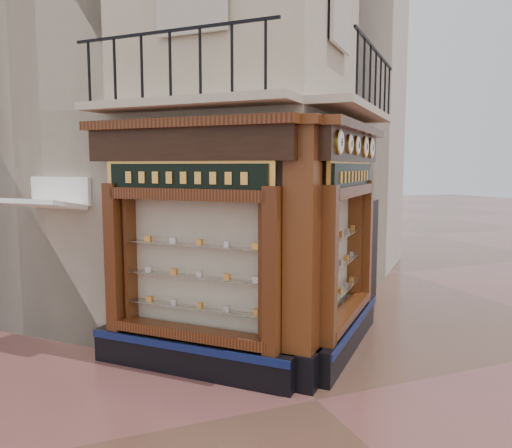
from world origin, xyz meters
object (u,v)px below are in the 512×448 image
clock_b (350,144)px  clock_e (371,148)px  signboard_left (186,178)px  clock_a (340,142)px  clock_c (357,145)px  corner_pilaster (302,258)px  awning (49,353)px  signboard_right (352,176)px  clock_d (365,147)px

clock_b → clock_e: bearing=0.0°
clock_e → signboard_left: (-3.81, -0.73, -0.52)m
clock_a → clock_c: clock_a is taller
corner_pilaster → awning: bearing=96.3°
clock_b → clock_c: clock_c is taller
clock_a → corner_pilaster: bearing=132.8°
corner_pilaster → clock_c: size_ratio=12.39×
corner_pilaster → signboard_right: bearing=-10.2°
clock_d → awning: (-5.47, 1.50, -3.62)m
clock_d → signboard_right: (-0.47, -0.32, -0.52)m
clock_d → awning: size_ratio=0.28×
corner_pilaster → clock_b: 2.02m
awning → signboard_left: 4.15m
clock_b → awning: size_ratio=0.23×
clock_b → clock_e: clock_e is taller
clock_d → corner_pilaster: bearing=169.5°
signboard_right → clock_d: bearing=-11.2°
awning → signboard_left: (2.08, -1.82, 3.10)m
awning → signboard_left: size_ratio=0.63×
clock_c → clock_e: size_ratio=0.81×
corner_pilaster → awning: corner_pilaster is taller
corner_pilaster → clock_d: size_ratio=10.60×
awning → signboard_right: (5.00, -1.82, 3.10)m
corner_pilaster → clock_b: bearing=-22.1°
clock_c → signboard_left: (-2.90, 0.18, -0.52)m
clock_a → clock_b: (0.46, 0.46, 0.00)m
awning → signboard_left: bearing=-176.2°
clock_b → corner_pilaster: bearing=157.9°
awning → signboard_right: size_ratio=0.62×
signboard_left → signboard_right: signboard_right is taller
clock_d → clock_a: bearing=-180.0°
clock_e → signboard_left: clock_e is taller
awning → clock_c: bearing=-156.9°
clock_c → clock_a: bearing=-180.0°
clock_d → clock_c: bearing=180.0°
clock_e → signboard_left: 3.91m
corner_pilaster → signboard_right: 2.12m
clock_b → clock_c: size_ratio=0.96×
clock_b → clock_e: (1.30, 1.30, 0.00)m
clock_d → signboard_left: (-3.40, -0.32, -0.52)m
signboard_left → signboard_right: 2.92m
clock_c → clock_e: (0.91, 0.91, 0.00)m
clock_a → signboard_left: (-2.04, 1.04, -0.52)m
clock_b → signboard_left: (-2.51, 0.57, -0.52)m
awning → corner_pilaster: bearing=-173.7°
clock_c → clock_d: 0.71m
signboard_left → clock_d: bearing=-129.6°
clock_a → signboard_left: bearing=108.1°
clock_a → clock_e: bearing=-0.0°
clock_d → awning: 6.73m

